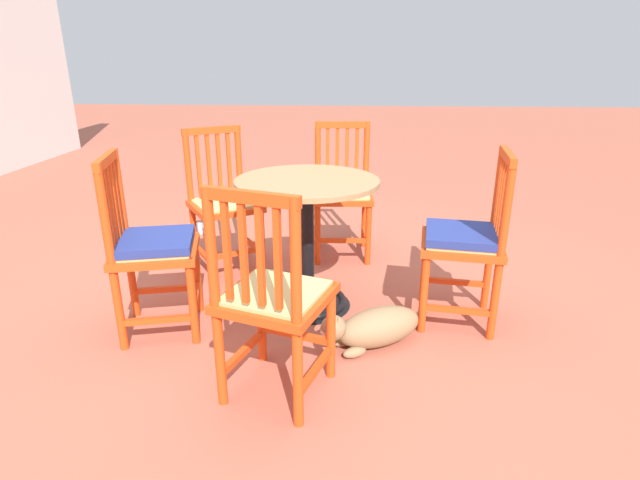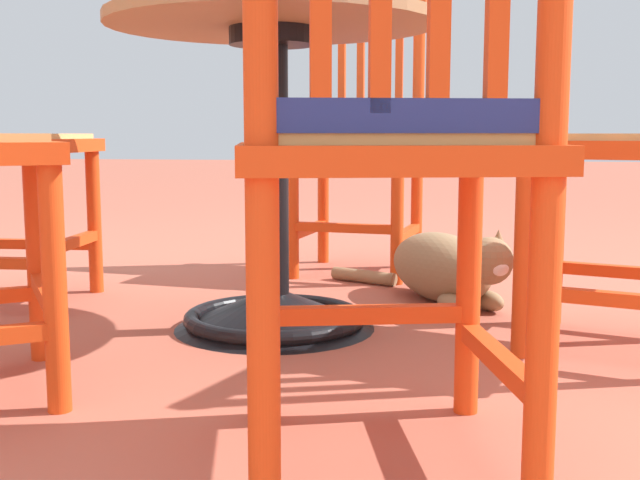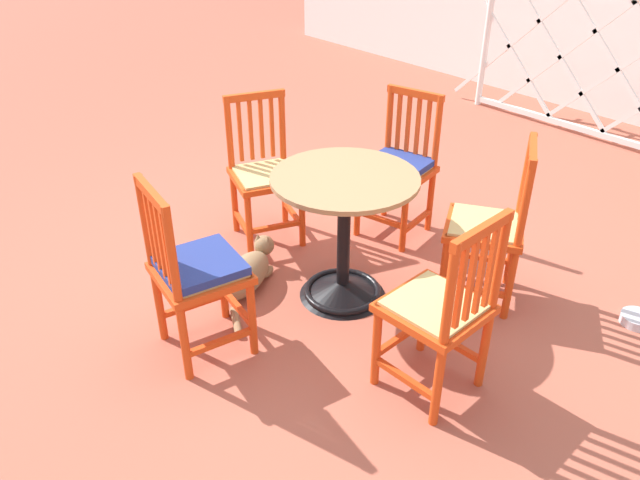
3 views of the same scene
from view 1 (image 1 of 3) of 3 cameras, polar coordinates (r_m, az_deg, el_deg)
The scene contains 9 objects.
ground_plane at distance 2.77m, azimuth -0.34°, elevation -8.69°, with size 24.00×24.00×0.00m, color #AD5642.
cafe_table at distance 2.77m, azimuth -1.40°, elevation -2.08°, with size 0.76×0.76×0.73m.
orange_chair_tucked_in at distance 2.66m, azimuth 16.22°, elevation -0.16°, with size 0.45×0.45×0.91m.
orange_chair_by_planter at distance 3.48m, azimuth 2.54°, elevation 5.16°, with size 0.42×0.42×0.91m.
orange_chair_at_corner at distance 3.29m, azimuth -10.87°, elevation 3.92°, with size 0.55×0.55×0.91m.
orange_chair_near_fence at distance 2.60m, azimuth -18.62°, elevation -0.91°, with size 0.48×0.48×0.91m.
orange_chair_facing_out at distance 2.00m, azimuth -5.38°, elevation -6.84°, with size 0.51×0.51×0.91m.
tabby_cat at distance 2.48m, azimuth 5.97°, elevation -9.92°, with size 0.54×0.58×0.23m.
pet_water_bowl at distance 4.16m, azimuth -13.89°, elevation 1.25°, with size 0.17×0.17×0.05m, color silver.
Camera 1 is at (-2.41, -0.17, 1.34)m, focal length 28.19 mm.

